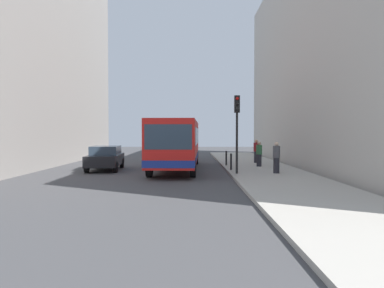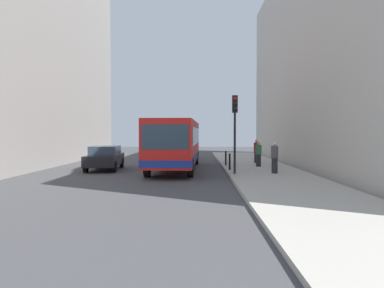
# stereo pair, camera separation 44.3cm
# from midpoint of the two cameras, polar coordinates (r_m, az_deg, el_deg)

# --- Properties ---
(ground_plane) EXTENTS (80.00, 80.00, 0.00)m
(ground_plane) POSITION_cam_midpoint_polar(r_m,az_deg,el_deg) (20.86, -2.92, -4.58)
(ground_plane) COLOR #424244
(sidewalk) EXTENTS (4.40, 40.00, 0.15)m
(sidewalk) POSITION_cam_midpoint_polar(r_m,az_deg,el_deg) (21.19, 11.85, -4.31)
(sidewalk) COLOR #ADA89E
(sidewalk) RESTS_ON ground
(building_left) EXTENTS (7.00, 32.00, 16.84)m
(building_left) POSITION_cam_midpoint_polar(r_m,az_deg,el_deg) (28.52, -26.82, 13.95)
(building_left) COLOR gray
(building_left) RESTS_ON ground
(building_right) EXTENTS (7.00, 32.00, 15.03)m
(building_right) POSITION_cam_midpoint_polar(r_m,az_deg,el_deg) (27.18, 23.34, 12.67)
(building_right) COLOR #BCB7AD
(building_right) RESTS_ON ground
(bus) EXTENTS (2.88, 11.10, 3.00)m
(bus) POSITION_cam_midpoint_polar(r_m,az_deg,el_deg) (23.06, -1.94, 0.32)
(bus) COLOR red
(bus) RESTS_ON ground
(car_beside_bus) EXTENTS (2.10, 4.51, 1.48)m
(car_beside_bus) POSITION_cam_midpoint_polar(r_m,az_deg,el_deg) (23.44, -12.75, -2.00)
(car_beside_bus) COLOR black
(car_beside_bus) RESTS_ON ground
(car_behind_bus) EXTENTS (2.06, 4.49, 1.48)m
(car_behind_bus) POSITION_cam_midpoint_polar(r_m,az_deg,el_deg) (32.20, -1.57, -0.95)
(car_behind_bus) COLOR maroon
(car_behind_bus) RESTS_ON ground
(traffic_light) EXTENTS (0.28, 0.33, 4.10)m
(traffic_light) POSITION_cam_midpoint_polar(r_m,az_deg,el_deg) (19.56, 7.27, 3.81)
(traffic_light) COLOR black
(traffic_light) RESTS_ON sidewalk
(bollard_near) EXTENTS (0.11, 0.11, 0.95)m
(bollard_near) POSITION_cam_midpoint_polar(r_m,az_deg,el_deg) (21.52, 6.41, -2.72)
(bollard_near) COLOR black
(bollard_near) RESTS_ON sidewalk
(bollard_mid) EXTENTS (0.11, 0.11, 0.95)m
(bollard_mid) POSITION_cam_midpoint_polar(r_m,az_deg,el_deg) (24.51, 5.75, -2.18)
(bollard_mid) COLOR black
(bollard_mid) RESTS_ON sidewalk
(pedestrian_near_signal) EXTENTS (0.38, 0.38, 1.67)m
(pedestrian_near_signal) POSITION_cam_midpoint_polar(r_m,az_deg,el_deg) (20.11, 13.23, -2.06)
(pedestrian_near_signal) COLOR #26262D
(pedestrian_near_signal) RESTS_ON sidewalk
(pedestrian_mid_sidewalk) EXTENTS (0.38, 0.38, 1.58)m
(pedestrian_mid_sidewalk) POSITION_cam_midpoint_polar(r_m,az_deg,el_deg) (23.91, 10.74, -1.56)
(pedestrian_mid_sidewalk) COLOR #26262D
(pedestrian_mid_sidewalk) RESTS_ON sidewalk
(pedestrian_far_sidewalk) EXTENTS (0.38, 0.38, 1.67)m
(pedestrian_far_sidewalk) POSITION_cam_midpoint_polar(r_m,az_deg,el_deg) (26.85, 10.37, -1.10)
(pedestrian_far_sidewalk) COLOR #26262D
(pedestrian_far_sidewalk) RESTS_ON sidewalk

